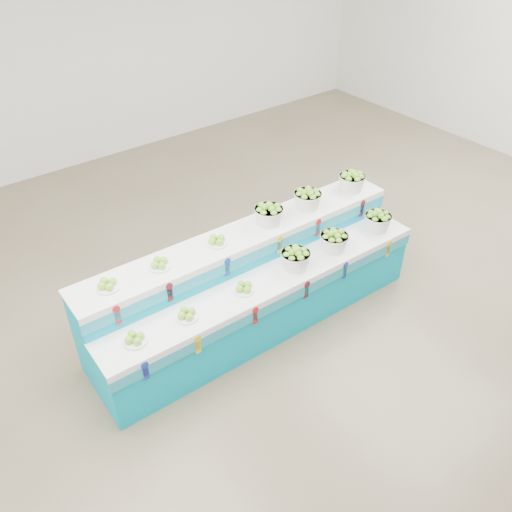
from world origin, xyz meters
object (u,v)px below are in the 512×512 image
plate_upper_mid (159,263)px  basket_upper_right (352,181)px  display_stand (256,283)px  basket_lower_left (296,258)px

plate_upper_mid → basket_upper_right: 2.49m
display_stand → basket_lower_left: 0.52m
basket_upper_right → basket_lower_left: bearing=-160.7°
basket_lower_left → basket_upper_right: size_ratio=1.00×
basket_lower_left → plate_upper_mid: plate_upper_mid is taller
basket_lower_left → plate_upper_mid: size_ratio=1.41×
plate_upper_mid → basket_upper_right: bearing=-1.5°
basket_lower_left → basket_upper_right: bearing=19.3°
display_stand → basket_lower_left: size_ratio=12.11×
display_stand → basket_lower_left: display_stand is taller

